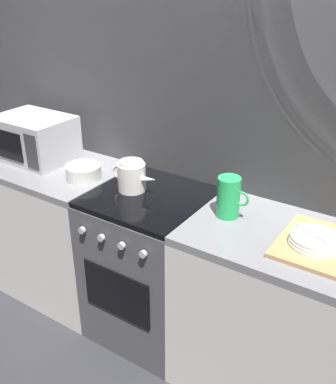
% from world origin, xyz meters
% --- Properties ---
extents(ground_plane, '(8.00, 8.00, 0.00)m').
position_xyz_m(ground_plane, '(0.00, 0.00, 0.00)').
color(ground_plane, '#2D2D33').
extents(back_wall, '(3.60, 0.05, 2.40)m').
position_xyz_m(back_wall, '(0.00, 0.32, 1.20)').
color(back_wall, gray).
rests_on(back_wall, ground_plane).
extents(counter_left, '(1.20, 0.60, 0.90)m').
position_xyz_m(counter_left, '(-0.90, 0.00, 0.45)').
color(counter_left, silver).
rests_on(counter_left, ground_plane).
extents(stove_unit, '(0.60, 0.63, 0.90)m').
position_xyz_m(stove_unit, '(-0.00, -0.00, 0.45)').
color(stove_unit, '#4C4C51').
rests_on(stove_unit, ground_plane).
extents(counter_right, '(1.20, 0.60, 0.90)m').
position_xyz_m(counter_right, '(0.90, 0.00, 0.45)').
color(counter_right, silver).
rests_on(counter_right, ground_plane).
extents(microwave, '(0.46, 0.35, 0.27)m').
position_xyz_m(microwave, '(-0.88, 0.03, 1.04)').
color(microwave, '#B2B2B7').
rests_on(microwave, counter_left).
extents(kettle, '(0.28, 0.15, 0.17)m').
position_xyz_m(kettle, '(-0.11, 0.00, 0.98)').
color(kettle, white).
rests_on(kettle, stove_unit).
extents(mixing_bowl, '(0.20, 0.20, 0.08)m').
position_xyz_m(mixing_bowl, '(-0.43, -0.03, 0.94)').
color(mixing_bowl, silver).
rests_on(mixing_bowl, counter_left).
extents(pitcher, '(0.16, 0.11, 0.20)m').
position_xyz_m(pitcher, '(0.44, 0.03, 1.00)').
color(pitcher, green).
rests_on(pitcher, counter_right).
extents(dish_pile, '(0.30, 0.40, 0.07)m').
position_xyz_m(dish_pile, '(0.88, -0.01, 0.92)').
color(dish_pile, tan).
rests_on(dish_pile, counter_right).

